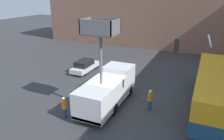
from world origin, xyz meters
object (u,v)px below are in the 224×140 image
at_px(utility_truck, 108,88).
at_px(traffic_light_pole, 215,69).
at_px(road_worker_near_truck, 64,107).
at_px(parked_car_curbside, 85,66).
at_px(road_worker_directing, 150,100).
at_px(city_bus, 212,87).

relative_size(utility_truck, traffic_light_pole, 1.12).
relative_size(road_worker_near_truck, parked_car_curbside, 0.41).
height_order(road_worker_near_truck, parked_car_curbside, road_worker_near_truck).
bearing_deg(traffic_light_pole, road_worker_directing, 167.74).
distance_m(utility_truck, road_worker_directing, 3.68).
distance_m(utility_truck, traffic_light_pole, 8.48).
bearing_deg(road_worker_directing, city_bus, -13.32).
relative_size(utility_truck, city_bus, 0.64).
xyz_separation_m(road_worker_directing, parked_car_curbside, (-9.72, 5.85, -0.17)).
distance_m(city_bus, road_worker_near_truck, 12.26).
distance_m(road_worker_near_truck, road_worker_directing, 6.98).
bearing_deg(utility_truck, city_bus, 22.22).
xyz_separation_m(road_worker_near_truck, road_worker_directing, (5.76, 3.95, -0.00)).
bearing_deg(utility_truck, parked_car_curbside, 133.33).
distance_m(traffic_light_pole, parked_car_curbside, 16.16).
bearing_deg(utility_truck, traffic_light_pole, -1.80).
height_order(utility_truck, road_worker_directing, utility_truck).
relative_size(traffic_light_pole, road_worker_near_truck, 3.70).
xyz_separation_m(city_bus, road_worker_directing, (-4.56, -2.59, -0.97)).
bearing_deg(parked_car_curbside, city_bus, -12.83).
xyz_separation_m(city_bus, parked_car_curbside, (-14.28, 3.25, -1.14)).
relative_size(road_worker_directing, parked_car_curbside, 0.41).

